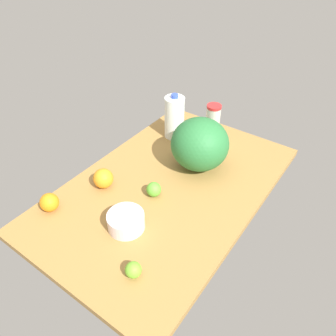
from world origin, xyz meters
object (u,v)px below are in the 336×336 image
object	(u,v)px
milk_jug	(174,117)
lime_beside_bowl	(133,270)
orange_far_back	(103,178)
mixing_bowl	(126,221)
watermelon	(200,144)
orange_near_front	(49,202)
tumbler_cup	(213,123)
lime_loose	(154,189)

from	to	relation	value
milk_jug	lime_beside_bowl	size ratio (longest dim) A/B	4.29
orange_far_back	mixing_bowl	bearing A→B (deg)	62.82
lime_beside_bowl	orange_far_back	xyz separation A→B (cm)	(-26.57, -39.43, 1.60)
watermelon	orange_near_front	distance (cm)	69.07
lime_beside_bowl	watermelon	bearing A→B (deg)	-168.05
watermelon	lime_beside_bowl	world-z (taller)	watermelon
orange_near_front	mixing_bowl	bearing A→B (deg)	108.94
orange_near_front	orange_far_back	distance (cm)	24.12
watermelon	milk_jug	xyz separation A→B (cm)	(-14.30, -23.99, -0.85)
mixing_bowl	milk_jug	world-z (taller)	milk_jug
watermelon	orange_far_back	world-z (taller)	watermelon
mixing_bowl	lime_beside_bowl	distance (cm)	21.46
mixing_bowl	lime_beside_bowl	xyz separation A→B (cm)	(14.46, 15.85, -0.45)
tumbler_cup	lime_beside_bowl	distance (cm)	89.09
lime_loose	orange_far_back	bearing A→B (deg)	-68.90
watermelon	lime_beside_bowl	bearing A→B (deg)	11.95
tumbler_cup	orange_near_front	size ratio (longest dim) A/B	2.58
watermelon	lime_loose	distance (cm)	30.39
mixing_bowl	orange_far_back	xyz separation A→B (cm)	(-12.11, -23.58, 1.14)
lime_loose	lime_beside_bowl	distance (cm)	39.23
lime_loose	orange_far_back	size ratio (longest dim) A/B	0.72
mixing_bowl	orange_near_front	bearing A→B (deg)	-71.06
milk_jug	orange_near_front	distance (cm)	75.02
orange_near_front	orange_far_back	world-z (taller)	orange_far_back
mixing_bowl	milk_jug	size ratio (longest dim) A/B	0.59
lime_loose	watermelon	bearing A→B (deg)	170.65
tumbler_cup	lime_beside_bowl	world-z (taller)	tumbler_cup
tumbler_cup	milk_jug	xyz separation A→B (cm)	(8.86, -17.74, 1.33)
tumbler_cup	mixing_bowl	bearing A→B (deg)	3.04
tumbler_cup	watermelon	world-z (taller)	watermelon
milk_jug	lime_beside_bowl	distance (cm)	86.69
lime_loose	orange_near_front	size ratio (longest dim) A/B	0.82
lime_beside_bowl	mixing_bowl	bearing A→B (deg)	-132.38
lime_beside_bowl	orange_near_front	bearing A→B (deg)	-94.51
tumbler_cup	mixing_bowl	world-z (taller)	tumbler_cup
watermelon	lime_loose	bearing A→B (deg)	-9.35
lime_loose	orange_near_front	xyz separation A→B (cm)	(31.06, -28.99, 0.68)
orange_far_back	watermelon	bearing A→B (deg)	144.81
mixing_bowl	lime_loose	xyz separation A→B (cm)	(-20.32, -2.30, -0.09)
watermelon	mixing_bowl	size ratio (longest dim) A/B	1.86
orange_near_front	lime_beside_bowl	bearing A→B (deg)	85.49
tumbler_cup	orange_near_front	distance (cm)	87.52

